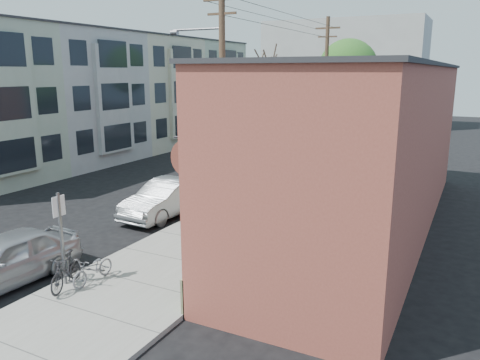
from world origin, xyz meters
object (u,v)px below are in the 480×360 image
at_px(utility_pole_near, 221,92).
at_px(parked_bike_b, 93,269).
at_px(parking_meter_near, 182,204).
at_px(patron_green, 193,262).
at_px(tree_leafy_far, 348,69).
at_px(patron_grey, 205,240).
at_px(tree_leafy_mid, 305,93).
at_px(car_1, 167,198).
at_px(patio_chair_b, 223,252).
at_px(car_0, 4,260).
at_px(car_2, 224,173).
at_px(car_3, 271,157).
at_px(parked_bike_a, 66,271).
at_px(sign_post, 61,230).
at_px(patio_chair_a, 232,252).
at_px(bus, 298,125).
at_px(parking_meter_far, 250,174).
at_px(cyclist, 227,203).
at_px(car_4, 299,147).
at_px(tree_bare, 262,135).

xyz_separation_m(utility_pole_near, parked_bike_b, (0.63, -9.06, -4.84)).
relative_size(parking_meter_near, patron_green, 0.63).
bearing_deg(tree_leafy_far, patron_grey, -84.87).
bearing_deg(tree_leafy_mid, car_1, -99.15).
bearing_deg(patio_chair_b, car_1, 141.89).
distance_m(tree_leafy_mid, car_1, 13.24).
xyz_separation_m(utility_pole_near, car_0, (-1.83, -10.18, -4.61)).
bearing_deg(car_2, parking_meter_near, -81.46).
relative_size(tree_leafy_mid, car_3, 1.23).
bearing_deg(tree_leafy_far, utility_pole_near, -91.14).
distance_m(utility_pole_near, parked_bike_a, 10.79).
xyz_separation_m(tree_leafy_mid, patron_green, (3.33, -18.57, -3.80)).
height_order(tree_leafy_mid, car_3, tree_leafy_mid).
bearing_deg(car_1, sign_post, -75.50).
xyz_separation_m(patio_chair_a, patio_chair_b, (-0.25, -0.12, 0.00)).
bearing_deg(bus, patron_green, -75.97).
xyz_separation_m(parking_meter_near, utility_pole_near, (0.14, 3.15, 4.43)).
relative_size(parking_meter_far, patron_green, 0.63).
bearing_deg(parked_bike_b, parking_meter_near, 96.79).
bearing_deg(cyclist, patron_green, 112.42).
distance_m(patio_chair_a, car_4, 21.58).
relative_size(sign_post, parked_bike_a, 1.62).
relative_size(parked_bike_a, car_0, 0.37).
height_order(sign_post, car_1, sign_post).
distance_m(utility_pole_near, car_3, 10.77).
distance_m(sign_post, cyclist, 7.12).
bearing_deg(car_1, parking_meter_near, -30.49).
xyz_separation_m(sign_post, cyclist, (1.73, 6.87, -0.70)).
bearing_deg(car_2, parked_bike_b, -84.75).
bearing_deg(parking_meter_far, parking_meter_near, -90.00).
bearing_deg(tree_leafy_far, parking_meter_far, -91.82).
distance_m(tree_leafy_mid, tree_leafy_far, 10.51).
height_order(tree_leafy_far, patio_chair_a, tree_leafy_far).
height_order(tree_bare, parked_bike_a, tree_bare).
height_order(parked_bike_b, bus, bus).
bearing_deg(car_0, tree_bare, 84.43).
xyz_separation_m(patron_grey, patron_green, (0.92, -2.11, 0.23)).
xyz_separation_m(sign_post, parking_meter_near, (-0.10, 6.38, -0.85)).
distance_m(parking_meter_far, bus, 19.23).
relative_size(utility_pole_near, car_0, 2.13).
xyz_separation_m(utility_pole_near, car_4, (-1.59, 14.89, -4.74)).
distance_m(parked_bike_b, car_3, 18.78).
xyz_separation_m(car_0, car_1, (0.24, 7.97, 0.00)).
distance_m(tree_leafy_far, bus, 6.99).
distance_m(tree_bare, tree_leafy_mid, 6.83).
height_order(patron_grey, bus, bus).
bearing_deg(patio_chair_b, parked_bike_b, -134.50).
distance_m(parking_meter_far, tree_leafy_far, 18.19).
bearing_deg(patron_green, tree_leafy_mid, 172.20).
bearing_deg(tree_leafy_far, patio_chair_a, -82.91).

